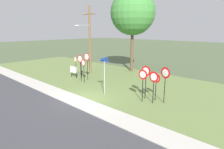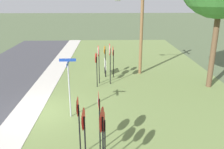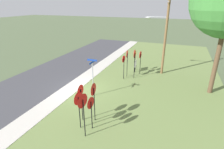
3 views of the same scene
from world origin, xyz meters
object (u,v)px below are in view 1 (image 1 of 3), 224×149
Objects in this scene: stop_sign_far_center at (76,63)px; oak_tree_left at (133,13)px; stop_sign_far_left at (80,62)px; street_name_post at (104,73)px; utility_pole at (89,38)px; yield_sign_far_right at (165,76)px; notice_board at (74,70)px; stop_sign_near_left at (87,60)px; stop_sign_far_right at (84,66)px; yield_sign_near_right at (143,78)px; yield_sign_center at (146,74)px; yield_sign_near_left at (154,80)px; stop_sign_near_right at (81,62)px; yield_sign_far_left at (156,81)px.

stop_sign_far_center is 9.37m from oak_tree_left.
street_name_post is at bearing -20.65° from stop_sign_far_left.
stop_sign_far_left is 4.49m from utility_pole.
yield_sign_far_right is 2.16× the size of notice_board.
stop_sign_near_left reaches higher than stop_sign_far_right.
yield_sign_near_right is at bearing -19.47° from utility_pole.
stop_sign_far_left is at bearing 174.97° from yield_sign_near_right.
stop_sign_far_center is at bearing -107.45° from oak_tree_left.
yield_sign_near_right is at bearing -75.53° from yield_sign_center.
oak_tree_left is (-7.28, 8.17, 5.43)m from yield_sign_near_right.
utility_pole is at bearing 116.18° from stop_sign_far_center.
stop_sign_near_right is at bearing 176.39° from yield_sign_near_left.
yield_sign_near_left is 4.09m from street_name_post.
oak_tree_left is at bearing 139.33° from yield_sign_near_left.
stop_sign_far_right is 0.24× the size of oak_tree_left.
oak_tree_left reaches higher than stop_sign_near_left.
street_name_post reaches higher than yield_sign_far_right.
yield_sign_far_right is at bearing 1.00° from stop_sign_near_right.
stop_sign_far_left is at bearing -177.92° from yield_sign_near_left.
utility_pole is (-2.38, 2.32, 2.22)m from stop_sign_near_left.
stop_sign_far_right is (1.97, -1.19, -0.06)m from stop_sign_near_right.
stop_sign_far_right is 1.91× the size of notice_board.
yield_sign_far_left is at bearing -42.68° from oak_tree_left.
yield_sign_center reaches higher than yield_sign_near_right.
yield_sign_near_right is (8.11, -0.55, -0.15)m from stop_sign_far_left.
utility_pole is at bearing 91.38° from notice_board.
utility_pole is 6.42× the size of notice_board.
stop_sign_far_left reaches higher than stop_sign_far_right.
utility_pole is at bearing 120.41° from stop_sign_far_left.
stop_sign_near_left is 1.66m from stop_sign_far_center.
stop_sign_near_left is 0.36× the size of utility_pole.
oak_tree_left is at bearing 130.50° from yield_sign_center.
notice_board is at bearing -174.81° from yield_sign_far_left.
stop_sign_far_left reaches higher than stop_sign_near_right.
utility_pole reaches higher than yield_sign_near_left.
utility_pole reaches higher than street_name_post.
yield_sign_far_left is 0.79× the size of yield_sign_far_right.
street_name_post is 0.31× the size of oak_tree_left.
stop_sign_far_right is at bearing -47.92° from utility_pole.
notice_board is (-6.80, 1.80, -1.01)m from street_name_post.
oak_tree_left is at bearing 81.74° from stop_sign_near_left.
stop_sign_near_left is 8.79m from yield_sign_near_left.
stop_sign_far_center is 1.94× the size of notice_board.
notice_board is (-10.55, 0.05, -0.73)m from yield_sign_far_left.
notice_board is at bearing -110.80° from oak_tree_left.
stop_sign_near_left is 2.44m from notice_board.
oak_tree_left reaches higher than notice_board.
yield_sign_far_right is at bearing 2.15° from yield_sign_center.
notice_board is (-1.89, 0.46, -1.17)m from stop_sign_far_left.
stop_sign_far_center is at bearing -174.74° from yield_sign_far_left.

